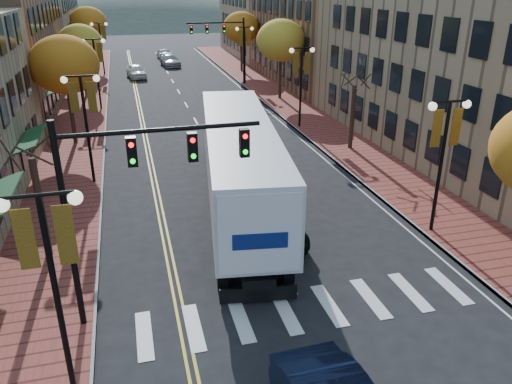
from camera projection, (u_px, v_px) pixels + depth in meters
ground at (327, 347)px, 15.60m from camera, size 200.00×200.00×0.00m
sidewalk_left at (83, 114)px, 42.38m from camera, size 4.00×85.00×0.15m
sidewalk_right at (284, 102)px, 46.59m from camera, size 4.00×85.00×0.15m
building_left_far at (25, 29)px, 64.03m from camera, size 12.00×26.00×9.50m
building_right_near at (512, 33)px, 31.22m from camera, size 15.00×28.00×15.00m
building_right_mid at (341, 34)px, 55.33m from camera, size 15.00×24.00×10.00m
building_right_far at (282, 17)px, 74.71m from camera, size 15.00×20.00×11.00m
tree_left_a at (41, 208)px, 19.73m from camera, size 0.28×0.28×4.20m
tree_left_b at (64, 65)px, 32.71m from camera, size 4.48×4.48×7.21m
tree_left_c at (80, 43)px, 47.10m from camera, size 4.16×4.16×6.69m
tree_left_d at (88, 23)px, 62.90m from camera, size 4.61×4.61×7.42m
tree_right_b at (352, 117)px, 32.84m from camera, size 0.28×0.28×4.20m
tree_right_c at (281, 40)px, 45.82m from camera, size 4.48×4.48×7.21m
tree_right_d at (241, 27)px, 60.12m from camera, size 4.35×4.35×7.00m
lamp_left_a at (50, 259)px, 12.16m from camera, size 1.96×0.36×6.05m
lamp_left_b at (84, 109)px, 26.39m from camera, size 1.96×0.36×6.05m
lamp_left_c at (95, 60)px, 42.41m from camera, size 1.96×0.36×6.05m
lamp_left_d at (100, 38)px, 58.43m from camera, size 1.96×0.36×6.05m
lamp_right_a at (444, 142)px, 21.01m from camera, size 1.96×0.36×6.05m
lamp_right_b at (301, 72)px, 37.02m from camera, size 1.96×0.36×6.05m
lamp_right_c at (245, 44)px, 53.04m from camera, size 1.96×0.36×6.05m
traffic_mast_near at (129, 183)px, 15.05m from camera, size 6.10×0.35×7.00m
traffic_mast_far at (226, 38)px, 52.32m from camera, size 6.10×0.34×7.00m
semi_truck at (237, 155)px, 24.45m from camera, size 5.44×18.56×4.58m
black_suv at (276, 227)px, 21.82m from camera, size 2.23×4.56×1.25m
car_far_white at (136, 71)px, 58.12m from camera, size 2.44×4.80×1.57m
car_far_silver at (170, 60)px, 66.02m from camera, size 2.58×5.37×1.51m
car_far_oncoming at (164, 54)px, 72.23m from camera, size 1.98×4.28×1.36m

